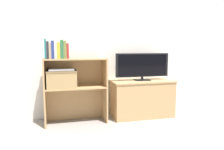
{
  "coord_description": "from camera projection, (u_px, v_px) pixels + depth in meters",
  "views": [
    {
      "loc": [
        -0.76,
        -2.75,
        1.01
      ],
      "look_at": [
        0.0,
        0.17,
        0.64
      ],
      "focal_mm": 35.0,
      "sensor_mm": 36.0,
      "label": 1
    }
  ],
  "objects": [
    {
      "name": "ground_plane",
      "position": [
        115.0,
        123.0,
        2.96
      ],
      "size": [
        16.0,
        16.0,
        0.0
      ],
      "primitive_type": "plane",
      "color": "gray"
    },
    {
      "name": "wall_back",
      "position": [
        107.0,
        35.0,
        3.25
      ],
      "size": [
        10.0,
        0.05,
        2.4
      ],
      "color": "silver",
      "rests_on": "ground_plane"
    },
    {
      "name": "tv_stand",
      "position": [
        142.0,
        98.0,
        3.25
      ],
      "size": [
        0.91,
        0.44,
        0.54
      ],
      "color": "tan",
      "rests_on": "ground_plane"
    },
    {
      "name": "tv",
      "position": [
        142.0,
        66.0,
        3.18
      ],
      "size": [
        0.81,
        0.14,
        0.4
      ],
      "color": "black",
      "rests_on": "tv_stand"
    },
    {
      "name": "bookshelf_lower_tier",
      "position": [
        76.0,
        99.0,
        3.01
      ],
      "size": [
        0.82,
        0.33,
        0.5
      ],
      "color": "tan",
      "rests_on": "ground_plane"
    },
    {
      "name": "bookshelf_upper_tier",
      "position": [
        75.0,
        68.0,
        2.96
      ],
      "size": [
        0.82,
        0.33,
        0.38
      ],
      "color": "tan",
      "rests_on": "bookshelf_lower_tier"
    },
    {
      "name": "book_teal",
      "position": [
        45.0,
        49.0,
        2.71
      ],
      "size": [
        0.02,
        0.14,
        0.24
      ],
      "color": "#1E7075",
      "rests_on": "bookshelf_upper_tier"
    },
    {
      "name": "book_charcoal",
      "position": [
        48.0,
        50.0,
        2.72
      ],
      "size": [
        0.02,
        0.15,
        0.22
      ],
      "color": "#232328",
      "rests_on": "bookshelf_upper_tier"
    },
    {
      "name": "book_tan",
      "position": [
        50.0,
        51.0,
        2.73
      ],
      "size": [
        0.02,
        0.15,
        0.2
      ],
      "color": "tan",
      "rests_on": "bookshelf_upper_tier"
    },
    {
      "name": "book_navy",
      "position": [
        53.0,
        50.0,
        2.74
      ],
      "size": [
        0.04,
        0.14,
        0.22
      ],
      "color": "navy",
      "rests_on": "bookshelf_upper_tier"
    },
    {
      "name": "book_ivory",
      "position": [
        55.0,
        50.0,
        2.74
      ],
      "size": [
        0.02,
        0.12,
        0.22
      ],
      "color": "silver",
      "rests_on": "bookshelf_upper_tier"
    },
    {
      "name": "book_mustard",
      "position": [
        58.0,
        51.0,
        2.75
      ],
      "size": [
        0.04,
        0.13,
        0.2
      ],
      "color": "gold",
      "rests_on": "bookshelf_upper_tier"
    },
    {
      "name": "book_forest",
      "position": [
        62.0,
        49.0,
        2.76
      ],
      "size": [
        0.04,
        0.12,
        0.24
      ],
      "color": "#286638",
      "rests_on": "bookshelf_upper_tier"
    },
    {
      "name": "book_olive",
      "position": [
        65.0,
        50.0,
        2.77
      ],
      "size": [
        0.03,
        0.15,
        0.22
      ],
      "color": "olive",
      "rests_on": "bookshelf_upper_tier"
    },
    {
      "name": "book_crimson",
      "position": [
        68.0,
        51.0,
        2.78
      ],
      "size": [
        0.02,
        0.12,
        0.19
      ],
      "color": "#B22328",
      "rests_on": "bookshelf_upper_tier"
    },
    {
      "name": "baby_monitor",
      "position": [
        101.0,
        55.0,
        2.97
      ],
      "size": [
        0.05,
        0.03,
        0.12
      ],
      "color": "white",
      "rests_on": "bookshelf_upper_tier"
    },
    {
      "name": "storage_basket_left",
      "position": [
        62.0,
        78.0,
        2.86
      ],
      "size": [
        0.38,
        0.3,
        0.23
      ],
      "color": "tan",
      "rests_on": "bookshelf_lower_tier"
    },
    {
      "name": "laptop",
      "position": [
        61.0,
        69.0,
        2.84
      ],
      "size": [
        0.32,
        0.23,
        0.02
      ],
      "color": "white",
      "rests_on": "storage_basket_left"
    }
  ]
}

